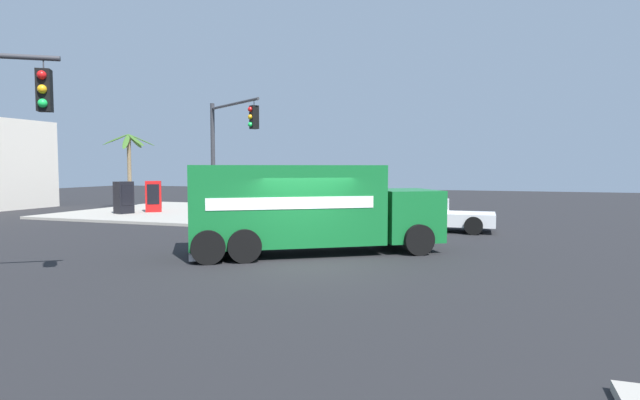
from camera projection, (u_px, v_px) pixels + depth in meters
ground_plane at (306, 263)px, 14.90m from camera, size 100.00×100.00×0.00m
sidewalk_corner_far at (185, 212)px, 31.32m from camera, size 12.48×12.48×0.14m
delivery_truck at (307, 207)px, 16.54m from camera, size 6.53×8.20×2.88m
traffic_light_primary at (226, 143)px, 22.90m from camera, size 2.66×3.78×5.69m
pickup_white at (432, 214)px, 22.55m from camera, size 2.36×5.25×1.38m
vending_machine_red at (154, 196)px, 30.38m from camera, size 1.13×1.17×1.85m
vending_machine_blue at (124, 197)px, 29.26m from camera, size 1.10×1.01×1.85m
palm_tree_far at (129, 155)px, 34.01m from camera, size 3.15×3.39×4.92m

